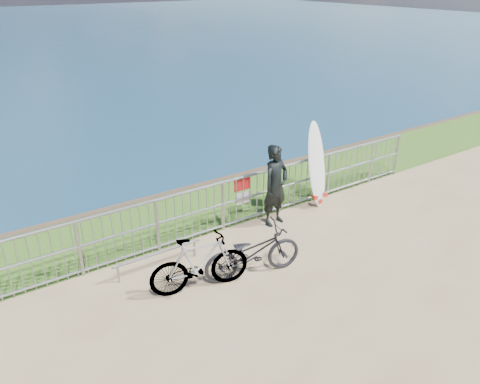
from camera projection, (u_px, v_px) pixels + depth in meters
grass_strip at (217, 204)px, 11.09m from camera, size 120.00×120.00×0.00m
railing at (244, 199)px, 10.03m from camera, size 10.06×0.10×1.13m
surfer at (276, 186)px, 9.90m from camera, size 0.72×0.54×1.79m
surfboard at (317, 168)px, 10.71m from camera, size 0.57×0.52×2.02m
bicycle_near at (253, 252)px, 8.31m from camera, size 1.92×0.99×0.96m
bicycle_far at (200, 263)px, 7.91m from camera, size 1.81×0.86×1.05m
bike_rack at (158, 255)px, 8.56m from camera, size 1.73×0.05×0.36m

